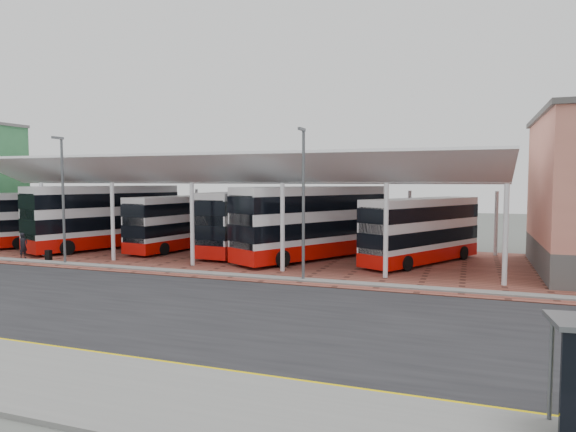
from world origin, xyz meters
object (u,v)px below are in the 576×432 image
(bus_4, at_px, (312,223))
(bus_5, at_px, (422,231))
(bus_0, at_px, (58,219))
(bus_3, at_px, (248,222))
(bus_1, at_px, (105,217))
(bus_2, at_px, (181,223))
(pedestrian, at_px, (23,246))

(bus_4, bearing_deg, bus_5, 35.00)
(bus_0, bearing_deg, bus_3, 32.71)
(bus_0, height_order, bus_1, bus_1)
(bus_2, xyz_separation_m, pedestrian, (-7.49, -7.84, -1.16))
(bus_0, relative_size, pedestrian, 5.86)
(bus_3, distance_m, bus_5, 12.56)
(bus_5, bearing_deg, bus_4, -146.45)
(bus_0, xyz_separation_m, pedestrian, (3.64, -6.94, -1.26))
(bus_1, xyz_separation_m, bus_5, (23.89, 0.99, -0.35))
(bus_3, xyz_separation_m, bus_5, (12.54, -0.83, -0.16))
(bus_1, distance_m, bus_3, 11.50)
(bus_2, bearing_deg, bus_3, 11.97)
(bus_1, distance_m, pedestrian, 6.67)
(bus_3, xyz_separation_m, bus_4, (5.41, -1.52, 0.20))
(bus_1, distance_m, bus_2, 6.06)
(bus_0, xyz_separation_m, bus_4, (22.04, -0.36, 0.28))
(bus_4, bearing_deg, bus_1, -149.57)
(bus_4, distance_m, bus_5, 7.17)
(bus_3, bearing_deg, bus_5, 0.02)
(bus_1, bearing_deg, bus_4, 22.02)
(bus_0, distance_m, bus_5, 29.18)
(bus_0, relative_size, bus_4, 0.89)
(bus_3, relative_size, bus_4, 0.94)
(bus_0, relative_size, bus_1, 0.86)
(bus_5, bearing_deg, bus_3, -155.81)
(bus_0, relative_size, bus_2, 1.01)
(bus_4, height_order, pedestrian, bus_4)
(bus_4, distance_m, pedestrian, 19.60)
(bus_5, bearing_deg, pedestrian, -136.14)
(bus_5, height_order, pedestrian, bus_5)
(bus_1, bearing_deg, bus_0, -166.12)
(bus_3, bearing_deg, bus_4, -11.94)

